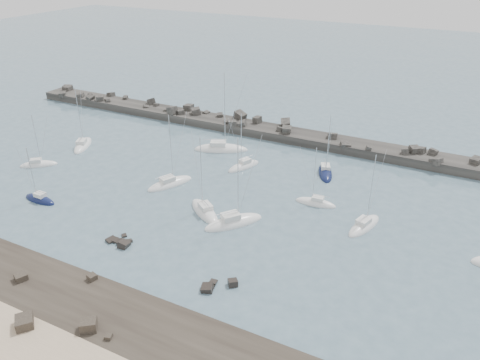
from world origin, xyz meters
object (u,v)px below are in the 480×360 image
Objects in this scene: sailboat_8 at (325,173)px; sailboat_3 at (170,184)px; sailboat_4 at (221,149)px; sailboat_6 at (244,167)px; sailboat_7 at (233,223)px; sailboat_1 at (83,146)px; sailboat_2 at (40,200)px; sailboat_0 at (39,165)px; sailboat_5 at (205,212)px; sailboat_9 at (316,203)px; sailboat_10 at (364,226)px.

sailboat_3 is at bearing -143.93° from sailboat_8.
sailboat_4 is 1.47× the size of sailboat_6.
sailboat_1 is at bearing 163.68° from sailboat_7.
sailboat_2 is 35.66m from sailboat_6.
sailboat_7 is at bearing 14.52° from sailboat_2.
sailboat_6 is at bearing 25.95° from sailboat_0.
sailboat_7 is at bearing -107.15° from sailboat_8.
sailboat_7 reaches higher than sailboat_1.
sailboat_0 is 42.22m from sailboat_7.
sailboat_4 is 1.27× the size of sailboat_5.
sailboat_7 is 1.40× the size of sailboat_9.
sailboat_6 is at bearing -33.47° from sailboat_4.
sailboat_0 is 34.89m from sailboat_4.
sailboat_6 is (7.72, -5.11, -0.01)m from sailboat_4.
sailboat_10 is at bearing -53.96° from sailboat_8.
sailboat_0 is 0.80× the size of sailboat_3.
sailboat_2 is 21.22m from sailboat_3.
sailboat_5 is at bearing -162.74° from sailboat_10.
sailboat_2 is 27.40m from sailboat_5.
sailboat_2 is at bearing -132.23° from sailboat_6.
sailboat_8 is 18.08m from sailboat_10.
sailboat_3 is at bearing 158.66° from sailboat_7.
sailboat_1 is 1.07× the size of sailboat_10.
sailboat_4 reaches higher than sailboat_7.
sailboat_3 reaches higher than sailboat_10.
sailboat_10 is (8.59, -3.22, 0.00)m from sailboat_9.
sailboat_1 is 1.30× the size of sailboat_2.
sailboat_5 is 25.14m from sailboat_8.
sailboat_3 is 25.26m from sailboat_9.
sailboat_10 is at bearing -25.08° from sailboat_4.
sailboat_0 is 14.37m from sailboat_2.
sailboat_0 is 26.94m from sailboat_3.
sailboat_2 is 0.60× the size of sailboat_4.
sailboat_4 is at bearing 39.16° from sailboat_0.
sailboat_7 reaches higher than sailboat_6.
sailboat_4 reaches higher than sailboat_6.
sailboat_10 reaches higher than sailboat_2.
sailboat_9 is (9.04, 11.26, -0.02)m from sailboat_7.
sailboat_10 is at bearing 17.26° from sailboat_5.
sailboat_10 is at bearing -22.22° from sailboat_6.
sailboat_8 is at bearing 72.85° from sailboat_7.
sailboat_3 is at bearing -176.73° from sailboat_10.
sailboat_1 is (0.72, 10.80, 0.01)m from sailboat_0.
sailboat_5 is 17.53m from sailboat_6.
sailboat_4 is 27.86m from sailboat_7.
sailboat_7 is at bearing -128.77° from sailboat_9.
sailboat_9 is at bearing 35.57° from sailboat_5.
sailboat_8 is at bearing 126.04° from sailboat_10.
sailboat_4 is 27.06m from sailboat_9.
sailboat_9 is (40.44, 19.39, -0.01)m from sailboat_2.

